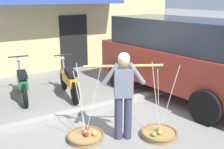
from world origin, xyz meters
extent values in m
plane|color=gray|center=(0.00, 0.00, 0.00)|extent=(90.00, 90.00, 0.00)
cube|color=gray|center=(0.00, 0.70, 0.05)|extent=(20.00, 0.24, 0.10)
cylinder|color=#38384C|center=(-0.32, -0.82, 0.43)|extent=(0.15, 0.15, 0.86)
cylinder|color=#38384C|center=(-0.48, -0.73, 0.43)|extent=(0.15, 0.15, 0.86)
cube|color=slate|center=(-0.40, -0.77, 1.13)|extent=(0.39, 0.33, 0.54)
sphere|color=tan|center=(-0.40, -0.77, 1.53)|extent=(0.21, 0.21, 0.21)
sphere|color=silver|center=(-0.40, -0.77, 1.58)|extent=(0.22, 0.22, 0.22)
cylinder|color=slate|center=(-0.19, -0.88, 1.30)|extent=(0.34, 0.24, 0.43)
cylinder|color=slate|center=(-0.61, -0.66, 1.30)|extent=(0.34, 0.24, 0.43)
cylinder|color=tan|center=(-0.40, -0.77, 1.45)|extent=(1.29, 0.70, 0.04)
cylinder|color=#9E7542|center=(0.24, -1.10, 0.04)|extent=(0.67, 0.67, 0.09)
torus|color=brown|center=(0.24, -1.10, 0.10)|extent=(0.71, 0.71, 0.05)
sphere|color=gold|center=(0.19, -1.17, 0.14)|extent=(0.09, 0.09, 0.09)
sphere|color=#79BC47|center=(0.05, -1.16, 0.14)|extent=(0.10, 0.10, 0.10)
sphere|color=#6EAB41|center=(0.26, -1.07, 0.13)|extent=(0.09, 0.09, 0.09)
cylinder|color=silver|center=(0.24, -0.95, 0.77)|extent=(0.01, 0.32, 1.36)
cylinder|color=silver|center=(0.10, -1.18, 0.77)|extent=(0.28, 0.17, 1.36)
cylinder|color=silver|center=(0.37, -1.18, 0.77)|extent=(0.28, 0.17, 1.36)
cylinder|color=#9E7542|center=(-1.04, -0.44, 0.04)|extent=(0.67, 0.67, 0.09)
torus|color=brown|center=(-1.04, -0.44, 0.10)|extent=(0.71, 0.71, 0.05)
sphere|color=red|center=(-1.02, -0.40, 0.13)|extent=(0.08, 0.08, 0.08)
sphere|color=#6DA940|center=(-1.04, -0.42, 0.14)|extent=(0.09, 0.09, 0.09)
sphere|color=gold|center=(-0.90, -0.56, 0.14)|extent=(0.10, 0.10, 0.10)
sphere|color=red|center=(-1.05, -0.50, 0.14)|extent=(0.09, 0.09, 0.09)
sphere|color=#70AD42|center=(-1.05, -0.44, 0.13)|extent=(0.08, 0.08, 0.08)
sphere|color=#AB1F1B|center=(-0.98, -0.37, 0.19)|extent=(0.09, 0.09, 0.09)
cylinder|color=silver|center=(-1.04, -0.29, 0.77)|extent=(0.01, 0.32, 1.36)
cylinder|color=silver|center=(-1.17, -0.52, 0.77)|extent=(0.28, 0.17, 1.36)
cylinder|color=silver|center=(-0.90, -0.52, 0.77)|extent=(0.28, 0.17, 1.36)
cylinder|color=black|center=(-1.44, 2.98, 0.29)|extent=(0.16, 0.59, 0.58)
cylinder|color=black|center=(-1.61, 1.75, 0.29)|extent=(0.16, 0.59, 0.58)
cube|color=#19663D|center=(-1.44, 2.98, 0.55)|extent=(0.18, 0.30, 0.06)
cube|color=#19663D|center=(-1.54, 2.27, 0.51)|extent=(0.32, 0.92, 0.24)
cube|color=black|center=(-1.56, 2.09, 0.75)|extent=(0.30, 0.59, 0.12)
cylinder|color=slate|center=(-1.45, 2.88, 0.68)|extent=(0.10, 0.30, 0.76)
cylinder|color=black|center=(-1.46, 2.80, 1.07)|extent=(0.54, 0.11, 0.04)
sphere|color=silver|center=(-1.44, 2.96, 0.93)|extent=(0.11, 0.11, 0.11)
cylinder|color=black|center=(-0.31, 2.51, 0.29)|extent=(0.16, 0.59, 0.58)
cylinder|color=black|center=(-0.49, 1.28, 0.29)|extent=(0.16, 0.59, 0.58)
cube|color=orange|center=(-0.31, 2.51, 0.55)|extent=(0.18, 0.30, 0.06)
cube|color=orange|center=(-0.41, 1.80, 0.51)|extent=(0.33, 0.92, 0.24)
cube|color=black|center=(-0.44, 1.62, 0.75)|extent=(0.30, 0.59, 0.12)
cylinder|color=slate|center=(-0.32, 2.41, 0.68)|extent=(0.10, 0.30, 0.76)
cylinder|color=black|center=(-0.33, 2.33, 1.07)|extent=(0.54, 0.11, 0.04)
sphere|color=silver|center=(-0.31, 2.49, 0.93)|extent=(0.11, 0.11, 0.11)
cube|color=maroon|center=(2.27, 0.37, 0.86)|extent=(2.40, 4.88, 0.96)
cube|color=#282D38|center=(2.25, 0.52, 1.72)|extent=(2.10, 3.83, 0.76)
cylinder|color=black|center=(1.48, -1.18, 0.38)|extent=(0.34, 0.78, 0.76)
cylinder|color=black|center=(3.05, 1.93, 0.38)|extent=(0.34, 0.78, 0.76)
cylinder|color=black|center=(1.16, 1.72, 0.38)|extent=(0.34, 0.78, 0.76)
cube|color=#DBC684|center=(-0.95, 7.18, 2.10)|extent=(13.00, 5.00, 4.20)
cube|color=#334CA3|center=(-0.95, 4.18, 2.50)|extent=(7.15, 1.00, 0.16)
cube|color=black|center=(1.00, 4.66, 1.00)|extent=(1.10, 0.06, 2.00)
cube|color=olive|center=(1.50, 2.48, 0.16)|extent=(0.44, 0.36, 0.32)
camera|label=1|loc=(-2.95, -4.51, 2.62)|focal=41.86mm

